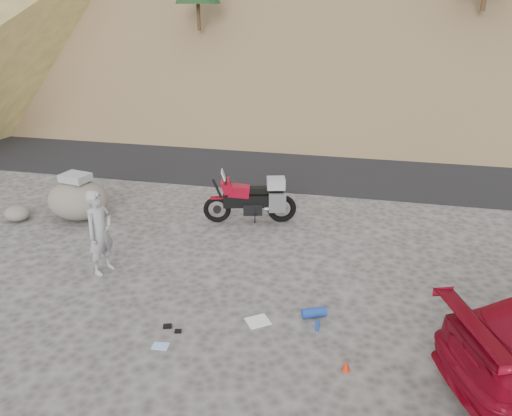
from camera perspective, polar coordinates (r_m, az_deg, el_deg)
The scene contains 13 objects.
ground at distance 10.89m, azimuth -9.09°, elevation -7.81°, with size 140.00×140.00×0.00m, color #464340.
road at distance 18.85m, azimuth 0.77°, elevation 5.81°, with size 120.00×7.00×0.05m, color black.
motorcycle at distance 13.09m, azimuth -0.21°, elevation 0.95°, with size 2.42×1.07×1.47m.
man at distance 11.47m, azimuth -16.85°, elevation -6.90°, with size 0.68×0.45×1.87m, color #949599.
boulder at distance 14.16m, azimuth -19.63°, elevation 0.96°, with size 2.06×1.93×1.24m.
small_rock at distance 14.78m, azimuth -25.59°, elevation -0.53°, with size 0.85×0.81×0.41m.
gear_white_cloth at distance 9.41m, azimuth 0.22°, elevation -12.82°, with size 0.41×0.36×0.01m, color white.
gear_blue_mat at distance 9.55m, azimuth 6.63°, elevation -11.78°, with size 0.18×0.18×0.46m, color #193A96.
gear_bottle at distance 9.21m, azimuth 7.03°, elevation -13.21°, with size 0.07×0.07×0.20m, color #193A96.
gear_funnel at distance 8.45m, azimuth 10.26°, elevation -17.29°, with size 0.14×0.14×0.18m, color red.
gear_glove_a at distance 9.40m, azimuth -10.09°, elevation -13.16°, with size 0.15×0.11×0.04m, color black.
gear_glove_b at distance 9.26m, azimuth -8.91°, elevation -13.74°, with size 0.12×0.09×0.04m, color black.
gear_blue_cloth at distance 8.99m, azimuth -10.87°, elevation -15.24°, with size 0.28×0.20×0.01m, color #97BCEA.
Camera 1 is at (3.68, -8.66, 5.47)m, focal length 35.00 mm.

